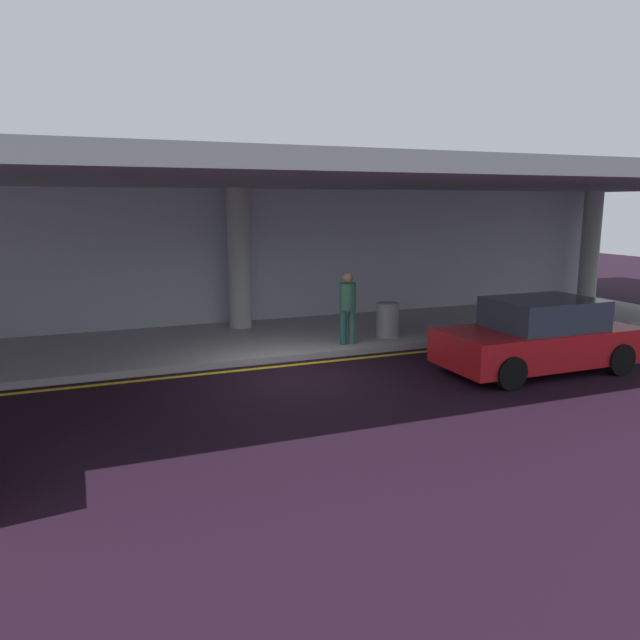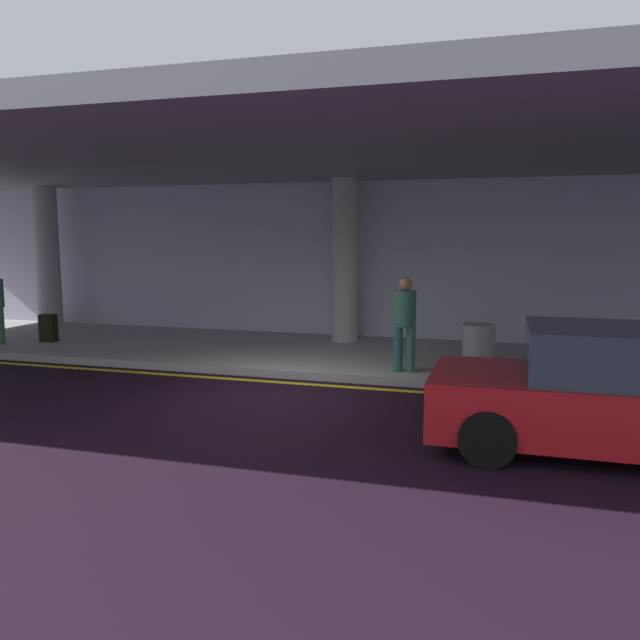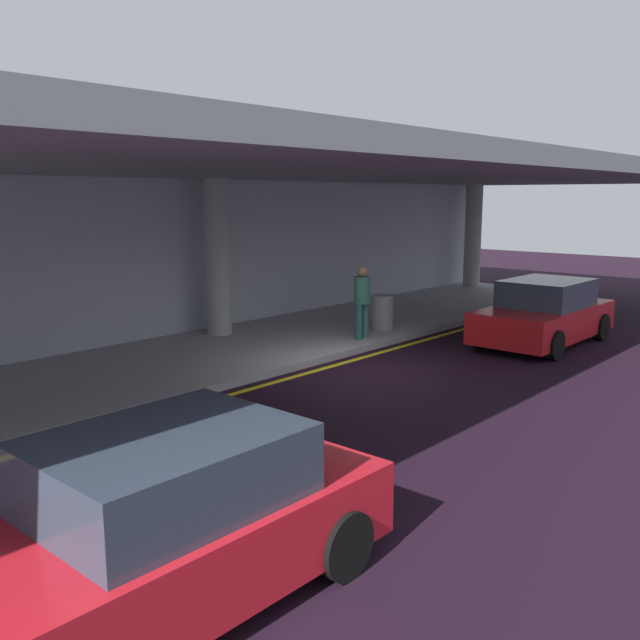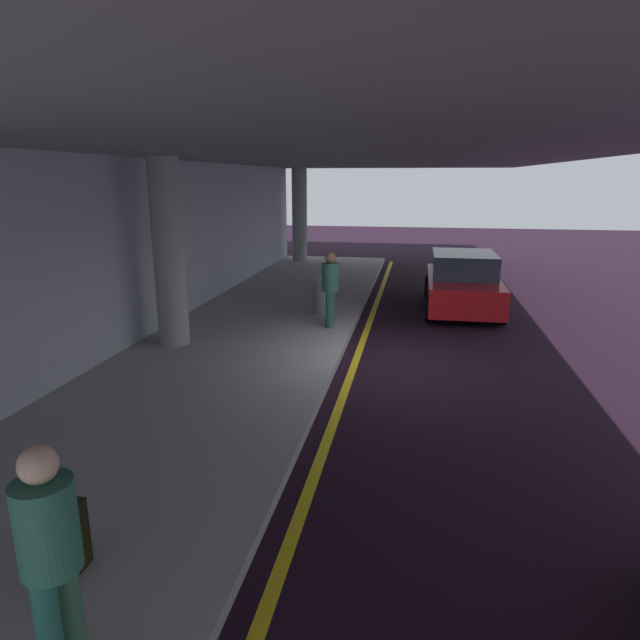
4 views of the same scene
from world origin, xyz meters
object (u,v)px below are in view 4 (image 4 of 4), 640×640
object	(u,v)px
support_column_center	(300,214)
car_red_no2	(463,283)
traveler_with_luggage	(330,285)
person_waiting_for_ride	(50,550)
trash_bin_steel	(324,296)
suitcase_upright_primary	(66,540)
support_column_left_mid	(169,253)

from	to	relation	value
support_column_center	car_red_no2	distance (m)	9.50
support_column_center	traveler_with_luggage	bearing A→B (deg)	-164.10
support_column_center	car_red_no2	size ratio (longest dim) A/B	0.89
support_column_center	person_waiting_for_ride	bearing A→B (deg)	-172.42
person_waiting_for_ride	trash_bin_steel	world-z (taller)	person_waiting_for_ride
car_red_no2	trash_bin_steel	world-z (taller)	car_red_no2
person_waiting_for_ride	suitcase_upright_primary	bearing A→B (deg)	-143.23
suitcase_upright_primary	trash_bin_steel	bearing A→B (deg)	-16.14
support_column_left_mid	car_red_no2	bearing A→B (deg)	-51.70
support_column_center	suitcase_upright_primary	size ratio (longest dim) A/B	4.06
support_column_left_mid	suitcase_upright_primary	bearing A→B (deg)	-162.82
traveler_with_luggage	trash_bin_steel	bearing A→B (deg)	-118.71
person_waiting_for_ride	trash_bin_steel	distance (m)	10.40
support_column_left_mid	support_column_center	xyz separation A→B (m)	(12.00, 0.00, 0.00)
car_red_no2	person_waiting_for_ride	world-z (taller)	person_waiting_for_ride
trash_bin_steel	traveler_with_luggage	bearing A→B (deg)	-163.91
support_column_center	trash_bin_steel	xyz separation A→B (m)	(-8.93, -2.54, -1.40)
support_column_center	suitcase_upright_primary	distance (m)	18.61
car_red_no2	suitcase_upright_primary	distance (m)	11.85
trash_bin_steel	person_waiting_for_ride	bearing A→B (deg)	-179.84
support_column_left_mid	person_waiting_for_ride	bearing A→B (deg)	-160.66
suitcase_upright_primary	traveler_with_luggage	bearing A→B (deg)	-19.12
support_column_left_mid	person_waiting_for_ride	xyz separation A→B (m)	(-7.32, -2.57, -0.86)
support_column_center	traveler_with_luggage	xyz separation A→B (m)	(-10.18, -2.90, -0.86)
person_waiting_for_ride	trash_bin_steel	xyz separation A→B (m)	(10.39, 0.03, -0.54)
traveler_with_luggage	person_waiting_for_ride	world-z (taller)	same
suitcase_upright_primary	trash_bin_steel	xyz separation A→B (m)	(9.50, -0.55, 0.11)
trash_bin_steel	support_column_left_mid	bearing A→B (deg)	140.36
traveler_with_luggage	person_waiting_for_ride	size ratio (longest dim) A/B	1.00
support_column_left_mid	trash_bin_steel	bearing A→B (deg)	-39.64
support_column_left_mid	suitcase_upright_primary	world-z (taller)	support_column_left_mid
traveler_with_luggage	trash_bin_steel	size ratio (longest dim) A/B	1.98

